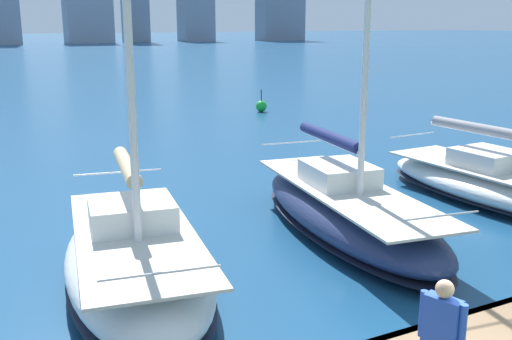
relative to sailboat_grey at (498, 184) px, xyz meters
name	(u,v)px	position (x,y,z in m)	size (l,w,h in m)	color
sailboat_grey	(498,184)	(0.00, 0.00, 0.00)	(3.20, 8.73, 10.38)	white
sailboat_navy	(346,209)	(5.91, 0.20, 0.11)	(3.89, 8.95, 11.04)	navy
sailboat_tan	(136,259)	(11.86, 1.07, 0.13)	(4.03, 7.64, 9.98)	white
person_blue_shirt	(441,331)	(9.66, 7.45, 1.06)	(0.34, 0.62, 1.78)	gray
channel_buoy	(261,106)	(-2.53, -20.67, -0.26)	(0.70, 0.70, 1.40)	green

